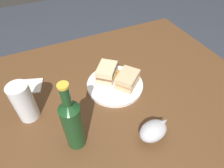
{
  "coord_description": "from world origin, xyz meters",
  "views": [
    {
      "loc": [
        -0.23,
        -0.53,
        1.33
      ],
      "look_at": [
        0.02,
        0.01,
        0.73
      ],
      "focal_mm": 30.93,
      "sensor_mm": 36.0,
      "label": 1
    }
  ],
  "objects_px": {
    "plate": "(115,85)",
    "gravy_boat": "(153,131)",
    "napkin": "(29,86)",
    "sandwich_half_left": "(127,79)",
    "pint_glass": "(25,104)",
    "sandwich_half_right": "(107,72)",
    "cider_bottle": "(72,123)"
  },
  "relations": [
    {
      "from": "sandwich_half_right",
      "to": "gravy_boat",
      "type": "xyz_separation_m",
      "value": [
        0.03,
        -0.34,
        -0.01
      ]
    },
    {
      "from": "plate",
      "to": "pint_glass",
      "type": "relative_size",
      "value": 1.54
    },
    {
      "from": "gravy_boat",
      "to": "napkin",
      "type": "bearing_deg",
      "value": 129.35
    },
    {
      "from": "sandwich_half_right",
      "to": "pint_glass",
      "type": "relative_size",
      "value": 0.8
    },
    {
      "from": "sandwich_half_left",
      "to": "pint_glass",
      "type": "height_order",
      "value": "pint_glass"
    },
    {
      "from": "plate",
      "to": "cider_bottle",
      "type": "height_order",
      "value": "cider_bottle"
    },
    {
      "from": "napkin",
      "to": "pint_glass",
      "type": "bearing_deg",
      "value": -96.84
    },
    {
      "from": "sandwich_half_left",
      "to": "cider_bottle",
      "type": "bearing_deg",
      "value": -150.18
    },
    {
      "from": "sandwich_half_right",
      "to": "napkin",
      "type": "xyz_separation_m",
      "value": [
        -0.34,
        0.1,
        -0.04
      ]
    },
    {
      "from": "sandwich_half_right",
      "to": "pint_glass",
      "type": "xyz_separation_m",
      "value": [
        -0.36,
        -0.06,
        0.02
      ]
    },
    {
      "from": "cider_bottle",
      "to": "pint_glass",
      "type": "bearing_deg",
      "value": 125.97
    },
    {
      "from": "sandwich_half_left",
      "to": "pint_glass",
      "type": "xyz_separation_m",
      "value": [
        -0.42,
        0.02,
        0.02
      ]
    },
    {
      "from": "sandwich_half_right",
      "to": "gravy_boat",
      "type": "bearing_deg",
      "value": -85.31
    },
    {
      "from": "plate",
      "to": "sandwich_half_right",
      "type": "distance_m",
      "value": 0.07
    },
    {
      "from": "sandwich_half_left",
      "to": "pint_glass",
      "type": "bearing_deg",
      "value": 177.18
    },
    {
      "from": "plate",
      "to": "sandwich_half_left",
      "type": "relative_size",
      "value": 1.91
    },
    {
      "from": "sandwich_half_left",
      "to": "gravy_boat",
      "type": "bearing_deg",
      "value": -98.04
    },
    {
      "from": "sandwich_half_left",
      "to": "pint_glass",
      "type": "relative_size",
      "value": 0.81
    },
    {
      "from": "plate",
      "to": "gravy_boat",
      "type": "relative_size",
      "value": 1.98
    },
    {
      "from": "sandwich_half_left",
      "to": "napkin",
      "type": "height_order",
      "value": "sandwich_half_left"
    },
    {
      "from": "sandwich_half_right",
      "to": "cider_bottle",
      "type": "distance_m",
      "value": 0.34
    },
    {
      "from": "pint_glass",
      "to": "gravy_boat",
      "type": "xyz_separation_m",
      "value": [
        0.38,
        -0.28,
        -0.03
      ]
    },
    {
      "from": "plate",
      "to": "napkin",
      "type": "relative_size",
      "value": 2.28
    },
    {
      "from": "sandwich_half_left",
      "to": "gravy_boat",
      "type": "xyz_separation_m",
      "value": [
        -0.04,
        -0.26,
        -0.0
      ]
    },
    {
      "from": "sandwich_half_right",
      "to": "gravy_boat",
      "type": "distance_m",
      "value": 0.34
    },
    {
      "from": "sandwich_half_right",
      "to": "pint_glass",
      "type": "height_order",
      "value": "pint_glass"
    },
    {
      "from": "plate",
      "to": "sandwich_half_right",
      "type": "relative_size",
      "value": 1.92
    },
    {
      "from": "plate",
      "to": "sandwich_half_left",
      "type": "distance_m",
      "value": 0.07
    },
    {
      "from": "sandwich_half_right",
      "to": "gravy_boat",
      "type": "height_order",
      "value": "sandwich_half_right"
    },
    {
      "from": "sandwich_half_right",
      "to": "sandwich_half_left",
      "type": "bearing_deg",
      "value": -50.81
    },
    {
      "from": "pint_glass",
      "to": "napkin",
      "type": "height_order",
      "value": "pint_glass"
    },
    {
      "from": "sandwich_half_left",
      "to": "cider_bottle",
      "type": "height_order",
      "value": "cider_bottle"
    }
  ]
}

